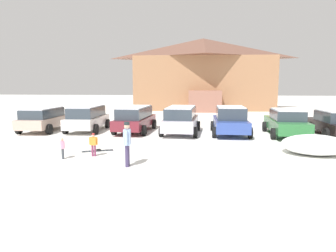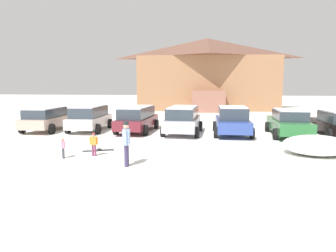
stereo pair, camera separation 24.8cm
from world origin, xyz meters
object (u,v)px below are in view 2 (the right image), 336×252
at_px(parked_beige_suv, 46,118).
at_px(plowed_snow_pile, 317,145).
at_px(parked_black_sedan, 336,123).
at_px(skier_child_in_orange_jacket, 94,143).
at_px(parked_silver_wagon, 183,119).
at_px(pair_of_skis, 99,150).
at_px(skier_child_in_pink_snowsuit, 63,146).
at_px(parked_blue_hatchback, 232,121).
at_px(parked_green_coupe, 289,122).
at_px(skier_adult_in_blue_parka, 126,141).
at_px(parked_white_suv, 90,117).
at_px(parked_maroon_van, 137,118).
at_px(ski_lodge, 207,73).

bearing_deg(parked_beige_suv, plowed_snow_pile, -18.35).
height_order(parked_black_sedan, skier_child_in_orange_jacket, parked_black_sedan).
height_order(parked_silver_wagon, pair_of_skis, parked_silver_wagon).
distance_m(parked_beige_suv, skier_child_in_pink_snowsuit, 8.42).
relative_size(parked_blue_hatchback, parked_black_sedan, 0.95).
bearing_deg(parked_silver_wagon, skier_child_in_pink_snowsuit, -122.54).
xyz_separation_m(parked_green_coupe, plowed_snow_pile, (-0.09, -4.86, -0.40)).
height_order(parked_black_sedan, skier_adult_in_blue_parka, skier_adult_in_blue_parka).
bearing_deg(parked_silver_wagon, parked_white_suv, 175.89).
bearing_deg(parked_maroon_van, pair_of_skis, -94.81).
relative_size(parked_white_suv, pair_of_skis, 3.05).
relative_size(skier_child_in_orange_jacket, plowed_snow_pile, 0.35).
xyz_separation_m(parked_green_coupe, skier_adult_in_blue_parka, (-7.80, -7.67, 0.12)).
height_order(parked_green_coupe, skier_child_in_orange_jacket, parked_green_coupe).
bearing_deg(plowed_snow_pile, parked_black_sedan, 60.82).
distance_m(parked_maroon_van, parked_blue_hatchback, 6.03).
relative_size(parked_white_suv, parked_silver_wagon, 0.96).
height_order(ski_lodge, parked_beige_suv, ski_lodge).
bearing_deg(plowed_snow_pile, parked_blue_hatchback, 122.61).
xyz_separation_m(parked_blue_hatchback, skier_child_in_pink_snowsuit, (-7.44, -6.95, -0.36)).
distance_m(parked_beige_suv, parked_maroon_van, 6.05).
bearing_deg(parked_silver_wagon, plowed_snow_pile, -38.76).
height_order(parked_beige_suv, skier_adult_in_blue_parka, skier_adult_in_blue_parka).
bearing_deg(plowed_snow_pile, skier_child_in_orange_jacket, -171.60).
xyz_separation_m(ski_lodge, skier_child_in_pink_snowsuit, (-5.93, -27.49, -3.96)).
bearing_deg(skier_adult_in_blue_parka, parked_maroon_van, 100.18).
xyz_separation_m(parked_silver_wagon, skier_child_in_pink_snowsuit, (-4.43, -6.95, -0.41)).
bearing_deg(parked_beige_suv, parked_silver_wagon, -0.54).
distance_m(ski_lodge, parked_beige_suv, 23.30).
xyz_separation_m(parked_beige_suv, skier_child_in_pink_snowsuit, (4.61, -7.03, -0.34)).
xyz_separation_m(parked_maroon_van, skier_adult_in_blue_parka, (1.49, -8.27, 0.06)).
relative_size(parked_beige_suv, skier_child_in_orange_jacket, 4.24).
height_order(parked_green_coupe, pair_of_skis, parked_green_coupe).
distance_m(parked_silver_wagon, parked_green_coupe, 6.28).
relative_size(parked_maroon_van, pair_of_skis, 3.43).
relative_size(parked_white_suv, parked_green_coupe, 0.90).
height_order(parked_beige_suv, plowed_snow_pile, parked_beige_suv).
xyz_separation_m(parked_blue_hatchback, skier_adult_in_blue_parka, (-4.53, -7.79, 0.08)).
bearing_deg(parked_white_suv, parked_maroon_van, 0.80).
bearing_deg(parked_silver_wagon, skier_adult_in_blue_parka, -101.07).
bearing_deg(pair_of_skis, parked_silver_wagon, 56.90).
bearing_deg(skier_adult_in_blue_parka, parked_green_coupe, 44.50).
distance_m(ski_lodge, skier_child_in_orange_jacket, 27.62).
xyz_separation_m(parked_green_coupe, skier_child_in_orange_jacket, (-9.61, -6.26, -0.26)).
relative_size(skier_child_in_pink_snowsuit, plowed_snow_pile, 0.31).
bearing_deg(parked_beige_suv, pair_of_skis, -44.53).
xyz_separation_m(ski_lodge, skier_child_in_orange_jacket, (-4.82, -26.92, -3.91)).
distance_m(parked_green_coupe, skier_child_in_orange_jacket, 11.47).
relative_size(parked_beige_suv, plowed_snow_pile, 1.47).
distance_m(ski_lodge, parked_white_suv, 21.81).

